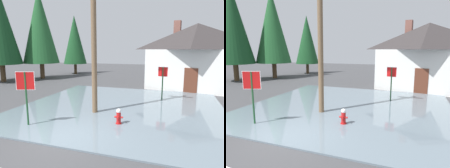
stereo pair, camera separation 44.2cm
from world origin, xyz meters
The scene contains 10 objects.
ground_plane centered at (0.00, 0.00, -0.05)m, with size 80.00×80.00×0.10m, color #424244.
flood_puddle centered at (1.08, 4.87, 0.03)m, with size 11.55×11.07×0.07m, color slate.
stop_sign_near centered at (-2.09, 0.69, 1.79)m, with size 0.77×0.30×2.48m.
fire_hydrant centered at (1.74, 2.10, 0.38)m, with size 0.39×0.34×0.78m.
utility_pole centered at (0.04, 3.35, 4.86)m, with size 1.60×0.28×9.36m.
stop_sign_far centered at (3.28, 7.27, 1.61)m, with size 0.65×0.11×2.29m.
house centered at (5.67, 12.94, 2.94)m, with size 9.02×7.10×6.10m.
pine_tree_tall_left centered at (-11.16, 13.73, 6.04)m, with size 4.11×4.11×10.27m.
pine_tree_mid_left centered at (-13.62, 10.34, 6.17)m, with size 4.20×4.20×10.49m.
pine_tree_short_left centered at (-9.65, 19.14, 4.73)m, with size 3.22×3.22×8.05m.
Camera 2 is at (4.59, -6.13, 3.42)m, focal length 32.03 mm.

